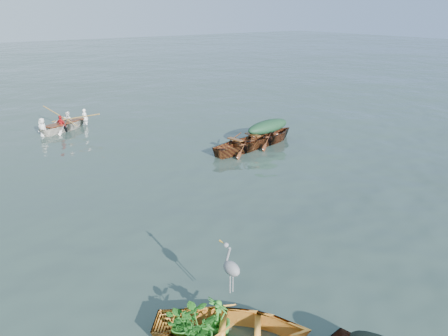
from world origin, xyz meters
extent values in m
plane|color=#2B3D35|center=(0.00, 0.00, 0.00)|extent=(140.00, 140.00, 0.00)
imported|color=#572D14|center=(4.11, 5.45, 0.00)|extent=(4.30, 1.94, 0.95)
imported|color=brown|center=(2.71, 5.22, 0.00)|extent=(4.13, 1.80, 0.91)
imported|color=silver|center=(-2.04, 12.26, 0.00)|extent=(3.59, 2.50, 0.79)
ellipsoid|color=#193D26|center=(4.11, 5.45, 0.74)|extent=(2.37, 1.07, 0.52)
imported|color=#1D6E1C|center=(-4.20, -2.41, 0.74)|extent=(1.14, 1.12, 0.60)
imported|color=white|center=(-2.04, 12.26, 0.77)|extent=(2.60, 1.94, 0.76)
camera|label=1|loc=(-7.30, -7.46, 5.25)|focal=35.00mm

